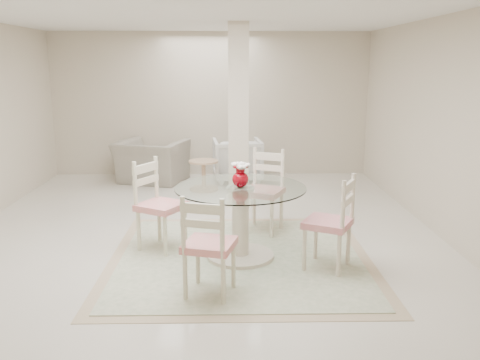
{
  "coord_description": "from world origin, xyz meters",
  "views": [
    {
      "loc": [
        0.38,
        -6.25,
        2.12
      ],
      "look_at": [
        0.49,
        -0.74,
        0.85
      ],
      "focal_mm": 38.0,
      "sensor_mm": 36.0,
      "label": 1
    }
  ],
  "objects_px": {
    "dining_table": "(240,223)",
    "column": "(238,116)",
    "armchair_white": "(237,160)",
    "dining_chair_north": "(265,184)",
    "dining_chair_south": "(207,239)",
    "recliner_taupe": "(152,161)",
    "dining_chair_west": "(156,198)",
    "red_vase": "(240,175)",
    "dining_chair_east": "(335,216)",
    "side_table": "(204,177)"
  },
  "relations": [
    {
      "from": "column",
      "to": "red_vase",
      "type": "xyz_separation_m",
      "value": [
        -0.01,
        -2.24,
        -0.4
      ]
    },
    {
      "from": "dining_table",
      "to": "dining_chair_north",
      "type": "xyz_separation_m",
      "value": [
        0.33,
        0.97,
        0.2
      ]
    },
    {
      "from": "column",
      "to": "dining_chair_north",
      "type": "relative_size",
      "value": 2.32
    },
    {
      "from": "dining_chair_west",
      "to": "recliner_taupe",
      "type": "xyz_separation_m",
      "value": [
        -0.58,
        3.44,
        -0.23
      ]
    },
    {
      "from": "armchair_white",
      "to": "side_table",
      "type": "distance_m",
      "value": 0.9
    },
    {
      "from": "dining_table",
      "to": "column",
      "type": "bearing_deg",
      "value": 89.63
    },
    {
      "from": "dining_table",
      "to": "dining_chair_east",
      "type": "height_order",
      "value": "dining_chair_east"
    },
    {
      "from": "armchair_white",
      "to": "dining_chair_north",
      "type": "bearing_deg",
      "value": 90.96
    },
    {
      "from": "side_table",
      "to": "dining_chair_east",
      "type": "bearing_deg",
      "value": -66.02
    },
    {
      "from": "dining_chair_east",
      "to": "armchair_white",
      "type": "relative_size",
      "value": 1.28
    },
    {
      "from": "dining_chair_west",
      "to": "recliner_taupe",
      "type": "height_order",
      "value": "dining_chair_west"
    },
    {
      "from": "column",
      "to": "dining_chair_east",
      "type": "relative_size",
      "value": 2.42
    },
    {
      "from": "armchair_white",
      "to": "side_table",
      "type": "height_order",
      "value": "armchair_white"
    },
    {
      "from": "red_vase",
      "to": "armchair_white",
      "type": "height_order",
      "value": "red_vase"
    },
    {
      "from": "recliner_taupe",
      "to": "armchair_white",
      "type": "xyz_separation_m",
      "value": [
        1.56,
        -0.01,
        0.02
      ]
    },
    {
      "from": "dining_chair_east",
      "to": "dining_chair_south",
      "type": "height_order",
      "value": "dining_chair_east"
    },
    {
      "from": "red_vase",
      "to": "dining_chair_north",
      "type": "relative_size",
      "value": 0.23
    },
    {
      "from": "column",
      "to": "recliner_taupe",
      "type": "height_order",
      "value": "column"
    },
    {
      "from": "dining_chair_north",
      "to": "recliner_taupe",
      "type": "xyz_separation_m",
      "value": [
        -1.87,
        2.81,
        -0.24
      ]
    },
    {
      "from": "dining_chair_north",
      "to": "armchair_white",
      "type": "xyz_separation_m",
      "value": [
        -0.31,
        2.8,
        -0.22
      ]
    },
    {
      "from": "side_table",
      "to": "dining_chair_west",
      "type": "bearing_deg",
      "value": -98.3
    },
    {
      "from": "dining_chair_south",
      "to": "dining_chair_east",
      "type": "bearing_deg",
      "value": -138.74
    },
    {
      "from": "dining_chair_west",
      "to": "red_vase",
      "type": "bearing_deg",
      "value": -79.1
    },
    {
      "from": "dining_table",
      "to": "dining_chair_west",
      "type": "height_order",
      "value": "dining_chair_west"
    },
    {
      "from": "red_vase",
      "to": "side_table",
      "type": "relative_size",
      "value": 0.52
    },
    {
      "from": "column",
      "to": "recliner_taupe",
      "type": "relative_size",
      "value": 2.33
    },
    {
      "from": "dining_table",
      "to": "dining_chair_south",
      "type": "relative_size",
      "value": 1.3
    },
    {
      "from": "dining_chair_north",
      "to": "side_table",
      "type": "xyz_separation_m",
      "value": [
        -0.89,
        2.13,
        -0.37
      ]
    },
    {
      "from": "dining_chair_west",
      "to": "side_table",
      "type": "distance_m",
      "value": 2.82
    },
    {
      "from": "red_vase",
      "to": "dining_chair_east",
      "type": "distance_m",
      "value": 1.08
    },
    {
      "from": "side_table",
      "to": "dining_table",
      "type": "bearing_deg",
      "value": -79.71
    },
    {
      "from": "dining_table",
      "to": "recliner_taupe",
      "type": "xyz_separation_m",
      "value": [
        -1.54,
        3.78,
        -0.04
      ]
    },
    {
      "from": "column",
      "to": "dining_table",
      "type": "distance_m",
      "value": 2.42
    },
    {
      "from": "dining_table",
      "to": "dining_chair_south",
      "type": "distance_m",
      "value": 1.03
    },
    {
      "from": "dining_chair_west",
      "to": "recliner_taupe",
      "type": "bearing_deg",
      "value": 39.72
    },
    {
      "from": "armchair_white",
      "to": "dining_chair_west",
      "type": "bearing_deg",
      "value": 68.54
    },
    {
      "from": "column",
      "to": "red_vase",
      "type": "bearing_deg",
      "value": -90.34
    },
    {
      "from": "red_vase",
      "to": "dining_chair_north",
      "type": "height_order",
      "value": "dining_chair_north"
    },
    {
      "from": "dining_chair_west",
      "to": "side_table",
      "type": "height_order",
      "value": "dining_chair_west"
    },
    {
      "from": "column",
      "to": "dining_table",
      "type": "relative_size",
      "value": 1.9
    },
    {
      "from": "recliner_taupe",
      "to": "armchair_white",
      "type": "bearing_deg",
      "value": -163.84
    },
    {
      "from": "dining_chair_north",
      "to": "dining_chair_west",
      "type": "height_order",
      "value": "dining_chair_north"
    },
    {
      "from": "dining_chair_south",
      "to": "recliner_taupe",
      "type": "bearing_deg",
      "value": -60.61
    },
    {
      "from": "recliner_taupe",
      "to": "dining_chair_west",
      "type": "bearing_deg",
      "value": 116.16
    },
    {
      "from": "dining_chair_east",
      "to": "dining_chair_west",
      "type": "xyz_separation_m",
      "value": [
        -1.93,
        0.67,
        0.02
      ]
    },
    {
      "from": "red_vase",
      "to": "dining_chair_west",
      "type": "height_order",
      "value": "dining_chair_west"
    },
    {
      "from": "column",
      "to": "dining_chair_west",
      "type": "xyz_separation_m",
      "value": [
        -0.98,
        -1.9,
        -0.74
      ]
    },
    {
      "from": "dining_chair_west",
      "to": "armchair_white",
      "type": "relative_size",
      "value": 1.33
    },
    {
      "from": "dining_chair_south",
      "to": "armchair_white",
      "type": "distance_m",
      "value": 4.75
    },
    {
      "from": "red_vase",
      "to": "armchair_white",
      "type": "relative_size",
      "value": 0.31
    }
  ]
}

